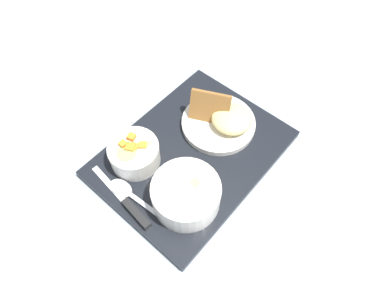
# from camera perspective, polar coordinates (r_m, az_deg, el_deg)

# --- Properties ---
(ground_plane) EXTENTS (4.00, 4.00, 0.00)m
(ground_plane) POSITION_cam_1_polar(r_m,az_deg,el_deg) (0.80, 0.00, -1.89)
(ground_plane) COLOR #99A3AD
(serving_tray) EXTENTS (0.42, 0.32, 0.02)m
(serving_tray) POSITION_cam_1_polar(r_m,az_deg,el_deg) (0.79, 0.00, -1.56)
(serving_tray) COLOR black
(serving_tray) RESTS_ON ground_plane
(bowl_salad) EXTENTS (0.11, 0.11, 0.06)m
(bowl_salad) POSITION_cam_1_polar(r_m,az_deg,el_deg) (0.75, -9.61, -1.44)
(bowl_salad) COLOR silver
(bowl_salad) RESTS_ON serving_tray
(bowl_soup) EXTENTS (0.14, 0.14, 0.06)m
(bowl_soup) POSITION_cam_1_polar(r_m,az_deg,el_deg) (0.69, -1.00, -8.29)
(bowl_soup) COLOR silver
(bowl_soup) RESTS_ON serving_tray
(plate_main) EXTENTS (0.18, 0.18, 0.09)m
(plate_main) POSITION_cam_1_polar(r_m,az_deg,el_deg) (0.81, 5.01, 3.96)
(plate_main) COLOR silver
(plate_main) RESTS_ON serving_tray
(knife) EXTENTS (0.04, 0.19, 0.02)m
(knife) POSITION_cam_1_polar(r_m,az_deg,el_deg) (0.72, -10.13, -10.44)
(knife) COLOR silver
(knife) RESTS_ON serving_tray
(spoon) EXTENTS (0.04, 0.15, 0.01)m
(spoon) POSITION_cam_1_polar(r_m,az_deg,el_deg) (0.74, -10.60, -8.06)
(spoon) COLOR silver
(spoon) RESTS_ON serving_tray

